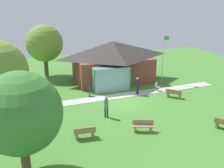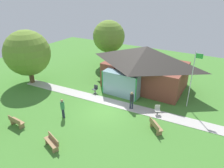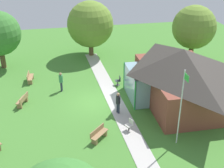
% 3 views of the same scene
% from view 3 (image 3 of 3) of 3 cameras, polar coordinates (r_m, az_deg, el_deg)
% --- Properties ---
extents(ground_plane, '(44.00, 44.00, 0.00)m').
position_cam_3_polar(ground_plane, '(24.28, -3.26, -3.51)').
color(ground_plane, '#478433').
extents(pavilion, '(9.27, 7.08, 4.49)m').
position_cam_3_polar(pavilion, '(23.92, 12.72, 1.69)').
color(pavilion, brown).
rests_on(pavilion, ground_plane).
extents(footpath, '(21.49, 2.48, 0.03)m').
position_cam_3_polar(footpath, '(24.50, 0.46, -3.13)').
color(footpath, '#BCB7B2').
rests_on(footpath, ground_plane).
extents(flagpole, '(0.64, 0.08, 5.25)m').
position_cam_3_polar(flagpole, '(18.72, 13.07, -3.93)').
color(flagpole, silver).
rests_on(flagpole, ground_plane).
extents(bench_front_center, '(1.56, 0.92, 0.84)m').
position_cam_3_polar(bench_front_center, '(24.76, -16.70, -3.01)').
color(bench_front_center, '#9E7A51').
rests_on(bench_front_center, ground_plane).
extents(bench_front_left, '(1.52, 0.53, 0.84)m').
position_cam_3_polar(bench_front_left, '(28.42, -15.42, 1.18)').
color(bench_front_left, '#9E7A51').
rests_on(bench_front_left, ground_plane).
extents(bench_mid_right, '(1.38, 1.36, 0.84)m').
position_cam_3_polar(bench_mid_right, '(19.99, -2.54, -9.59)').
color(bench_mid_right, '#9E7A51').
rests_on(bench_mid_right, ground_plane).
extents(patio_chair_lawn_spare, '(0.60, 0.60, 0.86)m').
position_cam_3_polar(patio_chair_lawn_spare, '(20.83, 3.39, -7.87)').
color(patio_chair_lawn_spare, beige).
rests_on(patio_chair_lawn_spare, ground_plane).
extents(patio_chair_west, '(0.44, 0.44, 0.86)m').
position_cam_3_polar(patio_chair_west, '(26.77, 1.23, 0.61)').
color(patio_chair_west, '#33383D').
rests_on(patio_chair_west, ground_plane).
extents(visitor_strolling_lawn, '(0.34, 0.34, 1.74)m').
position_cam_3_polar(visitor_strolling_lawn, '(25.86, -9.73, 0.70)').
color(visitor_strolling_lawn, '#2D3347').
rests_on(visitor_strolling_lawn, ground_plane).
extents(visitor_on_path, '(0.34, 0.34, 1.74)m').
position_cam_3_polar(visitor_on_path, '(22.34, 1.18, -3.36)').
color(visitor_on_path, '#2D3347').
rests_on(visitor_on_path, ground_plane).
extents(tree_west_hedge, '(4.97, 4.97, 6.01)m').
position_cam_3_polar(tree_west_hedge, '(32.66, -4.17, 11.31)').
color(tree_west_hedge, brown).
rests_on(tree_west_hedge, ground_plane).
extents(tree_behind_pavilion_left, '(4.31, 4.31, 6.13)m').
position_cam_3_polar(tree_behind_pavilion_left, '(31.01, 15.40, 10.40)').
color(tree_behind_pavilion_left, brown).
rests_on(tree_behind_pavilion_left, ground_plane).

